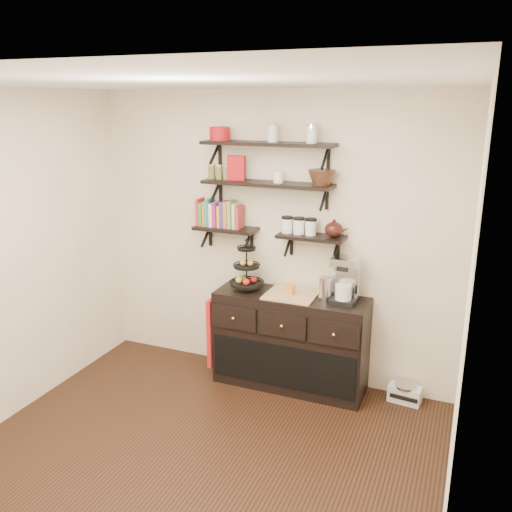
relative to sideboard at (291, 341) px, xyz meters
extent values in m
plane|color=black|center=(-0.28, -1.51, -0.45)|extent=(3.50, 3.50, 0.00)
cube|color=white|center=(-0.28, -1.51, 2.25)|extent=(3.50, 3.50, 0.02)
cube|color=white|center=(-0.28, 0.24, 0.90)|extent=(3.50, 0.02, 2.70)
cube|color=white|center=(1.47, -1.51, 0.90)|extent=(0.02, 3.50, 2.70)
cube|color=black|center=(-0.28, 0.10, 1.78)|extent=(1.20, 0.27, 0.03)
cube|color=black|center=(-0.80, 0.22, 1.67)|extent=(0.02, 0.03, 0.20)
cube|color=black|center=(0.24, 0.22, 1.67)|extent=(0.02, 0.03, 0.20)
cube|color=black|center=(-0.28, 0.10, 1.43)|extent=(1.20, 0.27, 0.03)
cube|color=black|center=(-0.80, 0.22, 1.32)|extent=(0.02, 0.03, 0.20)
cube|color=black|center=(0.24, 0.22, 1.32)|extent=(0.02, 0.03, 0.20)
cube|color=black|center=(-0.70, 0.11, 0.98)|extent=(0.60, 0.25, 0.03)
cube|color=black|center=(-0.92, 0.22, 0.87)|extent=(0.02, 0.03, 0.20)
cube|color=black|center=(-0.48, 0.22, 0.87)|extent=(0.03, 0.03, 0.20)
cube|color=black|center=(0.14, 0.11, 0.98)|extent=(0.60, 0.25, 0.03)
cube|color=black|center=(-0.08, 0.22, 0.87)|extent=(0.03, 0.03, 0.20)
cube|color=black|center=(0.36, 0.22, 0.87)|extent=(0.02, 0.03, 0.20)
cube|color=red|center=(-0.96, 0.12, 1.10)|extent=(0.02, 0.15, 0.20)
cube|color=#318045|center=(-0.93, 0.12, 1.12)|extent=(0.03, 0.15, 0.24)
cube|color=#BA7613|center=(-0.89, 0.12, 1.10)|extent=(0.04, 0.15, 0.21)
cube|color=teal|center=(-0.85, 0.12, 1.12)|extent=(0.03, 0.15, 0.25)
cube|color=beige|center=(-0.82, 0.12, 1.11)|extent=(0.03, 0.15, 0.22)
cube|color=#961A63|center=(-0.78, 0.12, 1.13)|extent=(0.04, 0.15, 0.26)
cube|color=gold|center=(-0.74, 0.12, 1.11)|extent=(0.03, 0.15, 0.23)
cube|color=#343193|center=(-0.70, 0.12, 1.10)|extent=(0.03, 0.15, 0.20)
cube|color=#C65132|center=(-0.66, 0.12, 1.12)|extent=(0.04, 0.15, 0.24)
cube|color=#569646|center=(-0.62, 0.12, 1.10)|extent=(0.03, 0.15, 0.21)
cube|color=tan|center=(-0.59, 0.12, 1.12)|extent=(0.03, 0.15, 0.25)
cube|color=maroon|center=(-0.55, 0.12, 1.11)|extent=(0.02, 0.15, 0.22)
cylinder|color=silver|center=(-0.09, 0.12, 1.06)|extent=(0.10, 0.10, 0.13)
cylinder|color=silver|center=(0.02, 0.12, 1.06)|extent=(0.10, 0.10, 0.13)
cylinder|color=silver|center=(0.13, 0.12, 1.06)|extent=(0.10, 0.10, 0.13)
cube|color=black|center=(0.00, 0.00, 0.00)|extent=(1.40, 0.45, 0.90)
cube|color=tan|center=(0.00, 0.00, 0.46)|extent=(0.45, 0.41, 0.02)
sphere|color=gold|center=(-0.47, -0.25, 0.25)|extent=(0.04, 0.04, 0.04)
sphere|color=gold|center=(0.00, -0.25, 0.25)|extent=(0.04, 0.04, 0.04)
sphere|color=gold|center=(0.47, -0.25, 0.25)|extent=(0.04, 0.04, 0.04)
cylinder|color=black|center=(-0.44, 0.00, 0.68)|extent=(0.01, 0.01, 0.46)
cylinder|color=black|center=(-0.44, 0.00, 0.50)|extent=(0.32, 0.32, 0.01)
cylinder|color=black|center=(-0.44, 0.00, 0.67)|extent=(0.24, 0.24, 0.02)
cylinder|color=black|center=(-0.44, 0.00, 0.84)|extent=(0.17, 0.17, 0.02)
sphere|color=#B21914|center=(-0.39, 0.04, 0.54)|extent=(0.06, 0.06, 0.06)
sphere|color=gold|center=(-0.48, 0.00, 0.70)|extent=(0.06, 0.06, 0.06)
cube|color=#BC6E2B|center=(-0.02, 0.00, 0.50)|extent=(0.08, 0.08, 0.08)
cube|color=black|center=(0.48, 0.00, 0.47)|extent=(0.23, 0.21, 0.04)
cube|color=silver|center=(0.48, 0.07, 0.64)|extent=(0.23, 0.09, 0.35)
cube|color=silver|center=(0.48, 0.00, 0.82)|extent=(0.23, 0.21, 0.07)
cylinder|color=silver|center=(0.48, -0.02, 0.55)|extent=(0.15, 0.15, 0.13)
cylinder|color=silver|center=(0.32, -0.02, 0.56)|extent=(0.11, 0.11, 0.22)
cube|color=#B31F13|center=(-0.73, -0.10, 0.03)|extent=(0.04, 0.29, 0.67)
cube|color=silver|center=(1.05, 0.10, -0.38)|extent=(0.30, 0.17, 0.15)
cylinder|color=silver|center=(1.05, 0.10, -0.29)|extent=(0.21, 0.21, 0.02)
cube|color=black|center=(1.05, 0.03, -0.38)|extent=(0.24, 0.04, 0.04)
cube|color=#A11216|center=(-0.58, 0.10, 1.56)|extent=(0.17, 0.08, 0.22)
cylinder|color=white|center=(-0.17, 0.10, 1.50)|extent=(0.09, 0.09, 0.10)
cylinder|color=#A11216|center=(-0.74, 0.10, 1.86)|extent=(0.18, 0.18, 0.12)
camera|label=1|loc=(1.46, -4.38, 2.15)|focal=38.00mm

